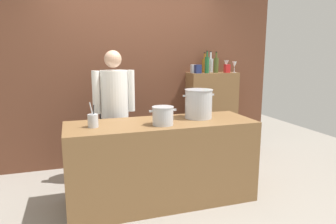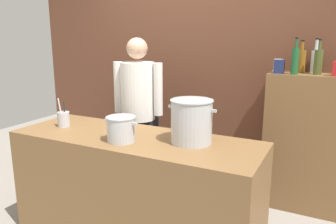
{
  "view_description": "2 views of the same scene",
  "coord_description": "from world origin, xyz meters",
  "px_view_note": "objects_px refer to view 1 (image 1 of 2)",
  "views": [
    {
      "loc": [
        -0.91,
        -3.04,
        1.61
      ],
      "look_at": [
        0.16,
        0.27,
        0.95
      ],
      "focal_mm": 32.47,
      "sensor_mm": 36.0,
      "label": 1
    },
    {
      "loc": [
        1.38,
        -2.12,
        1.68
      ],
      "look_at": [
        0.09,
        0.4,
        1.03
      ],
      "focal_mm": 35.67,
      "sensor_mm": 36.0,
      "label": 2
    }
  ],
  "objects_px": {
    "utensil_crock": "(93,120)",
    "spice_tin_red": "(227,69)",
    "spice_tin_navy": "(198,69)",
    "spice_tin_silver": "(193,69)",
    "wine_glass_wide": "(234,65)",
    "wine_bottle_olive": "(216,65)",
    "wine_bottle_clear": "(210,65)",
    "stockpot_small": "(163,116)",
    "chef": "(114,107)",
    "wine_glass_short": "(226,64)",
    "stockpot_large": "(199,104)",
    "wine_bottle_amber": "(204,65)",
    "wine_bottle_green": "(207,65)"
  },
  "relations": [
    {
      "from": "chef",
      "to": "utensil_crock",
      "type": "distance_m",
      "value": 0.79
    },
    {
      "from": "wine_glass_wide",
      "to": "spice_tin_red",
      "type": "height_order",
      "value": "wine_glass_wide"
    },
    {
      "from": "stockpot_small",
      "to": "wine_glass_wide",
      "type": "distance_m",
      "value": 2.01
    },
    {
      "from": "spice_tin_navy",
      "to": "spice_tin_red",
      "type": "height_order",
      "value": "same"
    },
    {
      "from": "spice_tin_red",
      "to": "stockpot_small",
      "type": "bearing_deg",
      "value": -138.34
    },
    {
      "from": "stockpot_small",
      "to": "wine_glass_wide",
      "type": "relative_size",
      "value": 1.68
    },
    {
      "from": "stockpot_large",
      "to": "wine_glass_short",
      "type": "relative_size",
      "value": 2.03
    },
    {
      "from": "utensil_crock",
      "to": "wine_bottle_amber",
      "type": "distance_m",
      "value": 2.24
    },
    {
      "from": "wine_bottle_clear",
      "to": "wine_bottle_green",
      "type": "bearing_deg",
      "value": -127.55
    },
    {
      "from": "wine_bottle_clear",
      "to": "wine_bottle_amber",
      "type": "height_order",
      "value": "wine_bottle_clear"
    },
    {
      "from": "wine_bottle_green",
      "to": "wine_glass_wide",
      "type": "xyz_separation_m",
      "value": [
        0.46,
        0.01,
        -0.01
      ]
    },
    {
      "from": "utensil_crock",
      "to": "spice_tin_red",
      "type": "height_order",
      "value": "spice_tin_red"
    },
    {
      "from": "wine_glass_wide",
      "to": "spice_tin_silver",
      "type": "distance_m",
      "value": 0.64
    },
    {
      "from": "stockpot_large",
      "to": "spice_tin_red",
      "type": "relative_size",
      "value": 2.97
    },
    {
      "from": "wine_bottle_green",
      "to": "spice_tin_red",
      "type": "relative_size",
      "value": 2.59
    },
    {
      "from": "chef",
      "to": "stockpot_small",
      "type": "distance_m",
      "value": 0.93
    },
    {
      "from": "wine_bottle_amber",
      "to": "spice_tin_navy",
      "type": "xyz_separation_m",
      "value": [
        -0.17,
        -0.15,
        -0.05
      ]
    },
    {
      "from": "stockpot_small",
      "to": "wine_bottle_clear",
      "type": "bearing_deg",
      "value": 49.75
    },
    {
      "from": "stockpot_large",
      "to": "wine_bottle_clear",
      "type": "relative_size",
      "value": 1.18
    },
    {
      "from": "stockpot_large",
      "to": "wine_glass_wide",
      "type": "distance_m",
      "value": 1.51
    },
    {
      "from": "wine_glass_wide",
      "to": "stockpot_large",
      "type": "bearing_deg",
      "value": -135.17
    },
    {
      "from": "stockpot_large",
      "to": "wine_bottle_olive",
      "type": "distance_m",
      "value": 1.39
    },
    {
      "from": "wine_bottle_clear",
      "to": "wine_glass_short",
      "type": "height_order",
      "value": "wine_bottle_clear"
    },
    {
      "from": "wine_bottle_olive",
      "to": "spice_tin_navy",
      "type": "relative_size",
      "value": 2.49
    },
    {
      "from": "spice_tin_silver",
      "to": "spice_tin_red",
      "type": "distance_m",
      "value": 0.52
    },
    {
      "from": "utensil_crock",
      "to": "spice_tin_silver",
      "type": "bearing_deg",
      "value": 37.99
    },
    {
      "from": "spice_tin_navy",
      "to": "spice_tin_silver",
      "type": "bearing_deg",
      "value": 104.67
    },
    {
      "from": "stockpot_small",
      "to": "wine_glass_short",
      "type": "distance_m",
      "value": 2.05
    },
    {
      "from": "wine_bottle_green",
      "to": "wine_glass_short",
      "type": "distance_m",
      "value": 0.42
    },
    {
      "from": "wine_bottle_olive",
      "to": "wine_bottle_green",
      "type": "xyz_separation_m",
      "value": [
        -0.19,
        -0.08,
        0.01
      ]
    },
    {
      "from": "stockpot_small",
      "to": "wine_glass_wide",
      "type": "bearing_deg",
      "value": 39.14
    },
    {
      "from": "wine_bottle_olive",
      "to": "stockpot_large",
      "type": "bearing_deg",
      "value": -124.69
    },
    {
      "from": "utensil_crock",
      "to": "wine_bottle_clear",
      "type": "bearing_deg",
      "value": 34.64
    },
    {
      "from": "spice_tin_red",
      "to": "wine_glass_wide",
      "type": "bearing_deg",
      "value": -4.59
    },
    {
      "from": "spice_tin_red",
      "to": "utensil_crock",
      "type": "bearing_deg",
      "value": -151.61
    },
    {
      "from": "wine_bottle_olive",
      "to": "wine_glass_short",
      "type": "height_order",
      "value": "wine_bottle_olive"
    },
    {
      "from": "chef",
      "to": "spice_tin_navy",
      "type": "height_order",
      "value": "chef"
    },
    {
      "from": "chef",
      "to": "wine_bottle_green",
      "type": "bearing_deg",
      "value": -171.98
    },
    {
      "from": "wine_bottle_clear",
      "to": "spice_tin_navy",
      "type": "bearing_deg",
      "value": -147.65
    },
    {
      "from": "wine_bottle_clear",
      "to": "wine_glass_wide",
      "type": "height_order",
      "value": "wine_bottle_clear"
    },
    {
      "from": "wine_glass_wide",
      "to": "spice_tin_red",
      "type": "xyz_separation_m",
      "value": [
        -0.12,
        0.01,
        -0.05
      ]
    },
    {
      "from": "spice_tin_navy",
      "to": "spice_tin_red",
      "type": "relative_size",
      "value": 1.0
    },
    {
      "from": "stockpot_large",
      "to": "spice_tin_navy",
      "type": "xyz_separation_m",
      "value": [
        0.44,
        1.04,
        0.33
      ]
    },
    {
      "from": "stockpot_small",
      "to": "utensil_crock",
      "type": "distance_m",
      "value": 0.7
    },
    {
      "from": "wine_bottle_olive",
      "to": "wine_bottle_clear",
      "type": "xyz_separation_m",
      "value": [
        -0.03,
        0.12,
        -0.0
      ]
    },
    {
      "from": "wine_glass_short",
      "to": "spice_tin_silver",
      "type": "relative_size",
      "value": 1.48
    },
    {
      "from": "wine_bottle_olive",
      "to": "spice_tin_red",
      "type": "height_order",
      "value": "wine_bottle_olive"
    },
    {
      "from": "stockpot_large",
      "to": "utensil_crock",
      "type": "bearing_deg",
      "value": -175.57
    },
    {
      "from": "wine_bottle_clear",
      "to": "wine_glass_short",
      "type": "xyz_separation_m",
      "value": [
        0.24,
        -0.06,
        0.02
      ]
    },
    {
      "from": "chef",
      "to": "wine_glass_short",
      "type": "bearing_deg",
      "value": -170.98
    }
  ]
}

